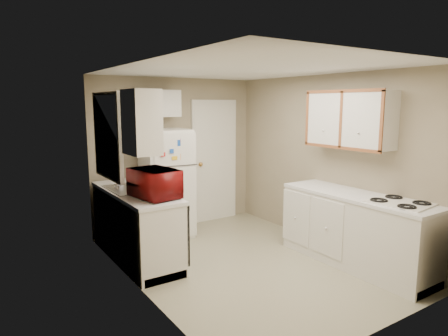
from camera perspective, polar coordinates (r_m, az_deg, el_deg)
floor at (r=5.23m, az=3.10°, el=-13.30°), size 3.80×3.80×0.00m
ceiling at (r=4.85m, az=3.36°, el=13.94°), size 3.80×3.80×0.00m
wall_left at (r=4.22m, az=-12.22°, el=-1.91°), size 3.80×3.80×0.00m
wall_right at (r=5.83m, az=14.34°, el=1.04°), size 3.80×3.80×0.00m
wall_back at (r=6.50m, az=-6.81°, el=2.08°), size 2.80×2.80×0.00m
wall_front at (r=3.58m, az=21.70°, el=-4.34°), size 2.80×2.80×0.00m
left_counter at (r=5.33m, az=-12.47°, el=-7.93°), size 0.60×1.80×0.90m
dishwasher at (r=4.90m, az=-6.72°, el=-8.80°), size 0.03×0.58×0.72m
sink at (r=5.36m, az=-13.20°, el=-3.31°), size 0.54×0.74×0.16m
microwave at (r=4.78m, az=-9.82°, el=-2.39°), size 0.66×0.43×0.41m
soap_bottle at (r=5.57m, az=-14.72°, el=-1.43°), size 0.10×0.10×0.17m
window_blinds at (r=5.17m, az=-16.21°, el=4.41°), size 0.10×0.98×1.08m
upper_cabinet_left at (r=4.41m, az=-11.70°, el=6.43°), size 0.30×0.45×0.70m
refrigerator at (r=6.07m, az=-8.26°, el=-2.16°), size 0.73×0.71×1.62m
cabinet_over_fridge at (r=6.15m, az=-9.70°, el=9.09°), size 0.70×0.30×0.40m
interior_door at (r=6.83m, az=-1.38°, el=0.97°), size 0.86×0.06×2.08m
right_counter at (r=5.26m, az=18.29°, el=-8.39°), size 0.60×2.00×0.90m
stove at (r=5.01m, az=23.44°, el=-10.40°), size 0.59×0.69×0.77m
upper_cabinet_right at (r=5.34m, az=17.49°, el=6.65°), size 0.30×1.20×0.70m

